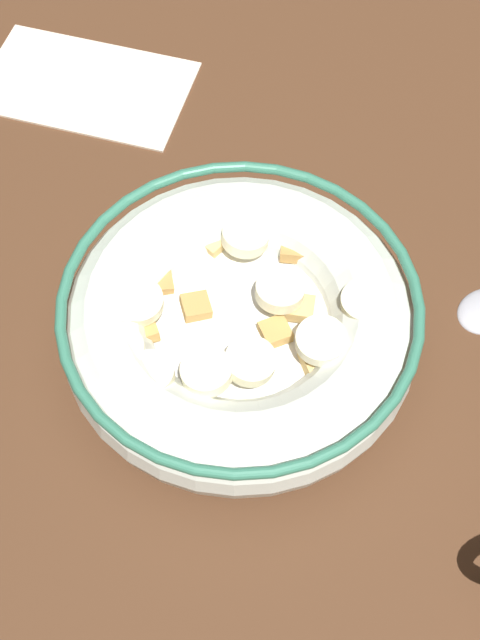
# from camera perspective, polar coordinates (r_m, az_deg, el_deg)

# --- Properties ---
(ground_plane) EXTENTS (1.05, 1.05, 0.02)m
(ground_plane) POSITION_cam_1_polar(r_m,az_deg,el_deg) (0.50, -0.00, -2.35)
(ground_plane) COLOR #472B19
(cereal_bowl) EXTENTS (0.19, 0.19, 0.05)m
(cereal_bowl) POSITION_cam_1_polar(r_m,az_deg,el_deg) (0.47, -0.02, -0.23)
(cereal_bowl) COLOR beige
(cereal_bowl) RESTS_ON ground_plane
(folded_napkin) EXTENTS (0.16, 0.14, 0.00)m
(folded_napkin) POSITION_cam_1_polar(r_m,az_deg,el_deg) (0.62, -10.14, 14.99)
(folded_napkin) COLOR beige
(folded_napkin) RESTS_ON ground_plane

